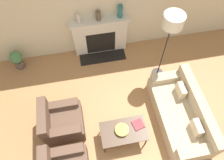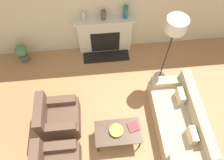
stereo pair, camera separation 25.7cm
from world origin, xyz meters
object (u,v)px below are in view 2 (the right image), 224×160
(book, at_px, (133,126))
(mantel_vase_center_right, at_px, (126,12))
(fireplace, at_px, (105,36))
(couch, at_px, (179,120))
(bowl, at_px, (116,130))
(coffee_table, at_px, (118,132))
(mantel_vase_center_left, at_px, (103,15))
(armchair_far, at_px, (58,117))
(potted_plant, at_px, (22,53))
(floor_lamp, at_px, (175,29))
(mantel_vase_left, at_px, (84,16))

(book, bearing_deg, mantel_vase_center_right, 72.81)
(fireplace, xyz_separation_m, mantel_vase_center_right, (0.52, 0.01, 0.74))
(couch, bearing_deg, bowl, -83.03)
(coffee_table, height_order, mantel_vase_center_left, mantel_vase_center_left)
(armchair_far, bearing_deg, bowl, -110.98)
(armchair_far, distance_m, mantel_vase_center_left, 2.61)
(mantel_vase_center_left, height_order, potted_plant, mantel_vase_center_left)
(fireplace, xyz_separation_m, couch, (1.43, -2.42, -0.25))
(fireplace, distance_m, bowl, 2.59)
(bowl, xyz_separation_m, floor_lamp, (1.32, 1.52, 1.24))
(fireplace, distance_m, armchair_far, 2.45)
(coffee_table, height_order, bowl, bowl)
(bowl, distance_m, floor_lamp, 2.36)
(armchair_far, bearing_deg, couch, -96.51)
(floor_lamp, bearing_deg, bowl, -130.99)
(floor_lamp, distance_m, potted_plant, 3.94)
(armchair_far, xyz_separation_m, coffee_table, (1.28, -0.49, 0.08))
(couch, bearing_deg, fireplace, -149.31)
(bowl, xyz_separation_m, book, (0.36, 0.06, -0.03))
(armchair_far, distance_m, potted_plant, 2.20)
(coffee_table, relative_size, floor_lamp, 0.49)
(bowl, relative_size, mantel_vase_left, 1.11)
(fireplace, bearing_deg, floor_lamp, -38.77)
(mantel_vase_center_right, bearing_deg, mantel_vase_left, 180.00)
(armchair_far, height_order, coffee_table, armchair_far)
(fireplace, relative_size, potted_plant, 2.76)
(fireplace, distance_m, floor_lamp, 2.08)
(book, distance_m, mantel_vase_left, 2.81)
(couch, height_order, potted_plant, couch)
(armchair_far, distance_m, coffee_table, 1.37)
(mantel_vase_center_left, bearing_deg, coffee_table, -88.45)
(book, height_order, mantel_vase_left, mantel_vase_left)
(mantel_vase_center_left, bearing_deg, book, -81.06)
(bowl, bearing_deg, floor_lamp, 49.01)
(couch, relative_size, coffee_table, 2.06)
(couch, relative_size, potted_plant, 3.59)
(floor_lamp, relative_size, mantel_vase_center_left, 7.97)
(armchair_far, bearing_deg, mantel_vase_left, -18.94)
(coffee_table, bearing_deg, armchair_far, 158.89)
(bowl, distance_m, book, 0.37)
(bowl, distance_m, potted_plant, 3.32)
(fireplace, xyz_separation_m, armchair_far, (-1.22, -2.11, -0.23))
(bowl, height_order, mantel_vase_left, mantel_vase_left)
(armchair_far, bearing_deg, coffee_table, -111.11)
(fireplace, bearing_deg, couch, -59.31)
(book, relative_size, mantel_vase_left, 1.03)
(coffee_table, distance_m, floor_lamp, 2.39)
(couch, height_order, mantel_vase_left, mantel_vase_left)
(book, bearing_deg, fireplace, 84.46)
(bowl, bearing_deg, armchair_far, 159.02)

